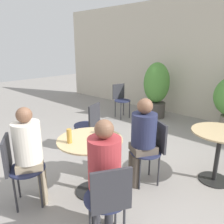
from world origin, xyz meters
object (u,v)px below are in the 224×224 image
at_px(bistro_chair_1, 109,198).
at_px(seated_person_2, 143,134).
at_px(cafe_table_far, 219,144).
at_px(bistro_chair_0, 18,164).
at_px(seated_person_1, 104,169).
at_px(seated_person_0, 29,148).
at_px(bistro_chair_2, 152,146).
at_px(cafe_table_near, 90,151).
at_px(beer_glass_0, 69,136).
at_px(bistro_chair_3, 90,122).
at_px(potted_plant_0, 156,88).
at_px(beer_glass_1, 107,128).
at_px(bistro_chair_4, 121,97).

xyz_separation_m(bistro_chair_1, seated_person_2, (-0.34, 1.03, 0.19)).
height_order(cafe_table_far, bistro_chair_0, bistro_chair_0).
relative_size(bistro_chair_1, seated_person_1, 0.71).
distance_m(seated_person_0, seated_person_1, 0.98).
bearing_deg(bistro_chair_0, cafe_table_far, -95.49).
height_order(bistro_chair_2, seated_person_1, seated_person_1).
xyz_separation_m(cafe_table_near, seated_person_2, (0.37, 0.59, 0.14)).
xyz_separation_m(bistro_chair_0, beer_glass_0, (0.35, 0.48, 0.29)).
relative_size(bistro_chair_3, seated_person_2, 0.72).
height_order(cafe_table_near, cafe_table_far, same).
bearing_deg(potted_plant_0, beer_glass_1, -70.37).
distance_m(cafe_table_far, bistro_chair_4, 3.14).
height_order(cafe_table_near, beer_glass_0, beer_glass_0).
bearing_deg(seated_person_0, seated_person_1, -135.03).
distance_m(bistro_chair_3, beer_glass_1, 1.13).
xyz_separation_m(cafe_table_near, potted_plant_0, (-1.03, 3.28, 0.20)).
height_order(seated_person_2, potted_plant_0, potted_plant_0).
relative_size(beer_glass_1, potted_plant_0, 0.11).
height_order(beer_glass_0, beer_glass_1, beer_glass_0).
distance_m(bistro_chair_2, potted_plant_0, 2.98).
height_order(cafe_table_near, bistro_chair_0, bistro_chair_0).
distance_m(seated_person_2, potted_plant_0, 3.04).
distance_m(cafe_table_near, cafe_table_far, 1.72).
relative_size(bistro_chair_1, potted_plant_0, 0.61).
height_order(cafe_table_near, bistro_chair_4, bistro_chair_4).
xyz_separation_m(bistro_chair_0, bistro_chair_2, (0.89, 1.42, 0.00)).
bearing_deg(seated_person_1, cafe_table_far, -165.20).
distance_m(seated_person_2, beer_glass_0, 0.95).
xyz_separation_m(bistro_chair_2, bistro_chair_3, (-1.33, 0.10, 0.00)).
bearing_deg(bistro_chair_2, beer_glass_0, -87.96).
relative_size(seated_person_1, seated_person_2, 1.02).
distance_m(bistro_chair_2, beer_glass_0, 1.12).
distance_m(bistro_chair_0, potted_plant_0, 4.04).
distance_m(bistro_chair_4, potted_plant_0, 0.95).
xyz_separation_m(bistro_chair_2, seated_person_2, (-0.08, -0.12, 0.19)).
distance_m(bistro_chair_4, seated_person_0, 3.54).
height_order(bistro_chair_4, potted_plant_0, potted_plant_0).
height_order(cafe_table_near, bistro_chair_3, bistro_chair_3).
relative_size(cafe_table_far, bistro_chair_3, 0.86).
xyz_separation_m(cafe_table_near, cafe_table_far, (1.11, 1.31, -0.01)).
bearing_deg(cafe_table_far, seated_person_1, -107.21).
bearing_deg(beer_glass_1, seated_person_0, -116.56).
relative_size(seated_person_0, seated_person_2, 1.00).
bearing_deg(seated_person_0, beer_glass_0, -94.96).
distance_m(seated_person_1, seated_person_2, 0.98).
bearing_deg(bistro_chair_4, seated_person_1, -126.04).
relative_size(cafe_table_near, cafe_table_far, 1.07).
height_order(bistro_chair_1, bistro_chair_4, same).
bearing_deg(bistro_chair_4, beer_glass_1, -127.15).
bearing_deg(beer_glass_1, bistro_chair_3, 148.96).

